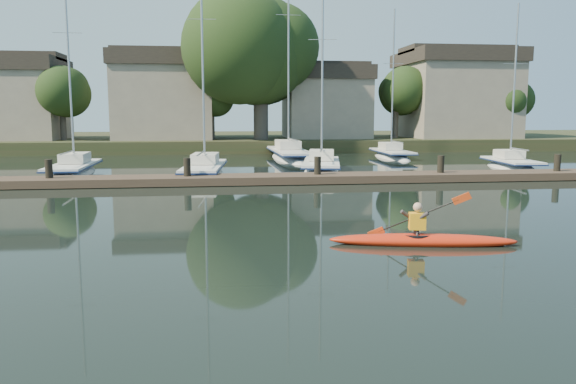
{
  "coord_description": "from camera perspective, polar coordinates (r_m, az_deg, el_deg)",
  "views": [
    {
      "loc": [
        -1.64,
        -11.67,
        3.25
      ],
      "look_at": [
        0.17,
        2.6,
        1.2
      ],
      "focal_mm": 35.0,
      "sensor_mm": 36.0,
      "label": 1
    }
  ],
  "objects": [
    {
      "name": "ground",
      "position": [
        12.22,
        0.75,
        -7.31
      ],
      "size": [
        160.0,
        160.0,
        0.0
      ],
      "primitive_type": "plane",
      "color": "black",
      "rests_on": "ground"
    },
    {
      "name": "kayak",
      "position": [
        14.28,
        13.44,
        -4.53
      ],
      "size": [
        4.66,
        1.44,
        1.48
      ],
      "rotation": [
        0.0,
        0.0,
        -0.18
      ],
      "color": "red",
      "rests_on": "ground"
    },
    {
      "name": "dock",
      "position": [
        25.9,
        -3.53,
        1.34
      ],
      "size": [
        34.0,
        2.0,
        1.8
      ],
      "color": "#4D3A2C",
      "rests_on": "ground"
    },
    {
      "name": "sailboat_1",
      "position": [
        31.84,
        -20.9,
        1.41
      ],
      "size": [
        2.07,
        7.77,
        12.64
      ],
      "rotation": [
        0.0,
        0.0,
        0.02
      ],
      "color": "white",
      "rests_on": "ground"
    },
    {
      "name": "sailboat_2",
      "position": [
        29.62,
        -8.48,
        1.39
      ],
      "size": [
        2.64,
        8.37,
        13.62
      ],
      "rotation": [
        0.0,
        0.0,
        -0.09
      ],
      "color": "white",
      "rests_on": "ground"
    },
    {
      "name": "sailboat_3",
      "position": [
        31.17,
        3.4,
        1.77
      ],
      "size": [
        3.52,
        7.95,
        12.42
      ],
      "rotation": [
        0.0,
        0.0,
        -0.2
      ],
      "color": "white",
      "rests_on": "ground"
    },
    {
      "name": "sailboat_4",
      "position": [
        35.27,
        21.68,
        1.97
      ],
      "size": [
        2.4,
        6.32,
        10.5
      ],
      "rotation": [
        0.0,
        0.0,
        -0.09
      ],
      "color": "white",
      "rests_on": "ground"
    },
    {
      "name": "sailboat_6",
      "position": [
        39.66,
        0.11,
        3.12
      ],
      "size": [
        2.49,
        10.68,
        16.91
      ],
      "rotation": [
        0.0,
        0.0,
        0.02
      ],
      "color": "white",
      "rests_on": "ground"
    },
    {
      "name": "sailboat_7",
      "position": [
        41.18,
        10.48,
        3.21
      ],
      "size": [
        1.99,
        7.21,
        11.58
      ],
      "rotation": [
        0.0,
        0.0,
        -0.01
      ],
      "color": "white",
      "rests_on": "ground"
    },
    {
      "name": "shore",
      "position": [
        52.06,
        -3.66,
        8.07
      ],
      "size": [
        90.0,
        25.25,
        12.75
      ],
      "color": "#243118",
      "rests_on": "ground"
    }
  ]
}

